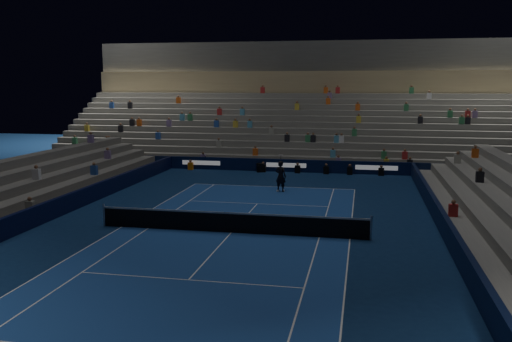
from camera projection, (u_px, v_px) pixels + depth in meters
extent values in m
plane|color=#0C234A|center=(231.00, 233.00, 25.61)|extent=(90.00, 90.00, 0.00)
cube|color=navy|center=(231.00, 233.00, 25.61)|extent=(10.97, 23.77, 0.01)
cube|color=black|center=(286.00, 166.00, 43.46)|extent=(44.00, 0.25, 1.00)
cube|color=#081233|center=(449.00, 233.00, 23.68)|extent=(0.25, 37.00, 1.00)
cube|color=black|center=(43.00, 213.00, 27.39)|extent=(0.25, 37.00, 1.00)
cube|color=slate|center=(288.00, 167.00, 44.47)|extent=(44.00, 1.00, 0.50)
cube|color=slate|center=(290.00, 162.00, 45.40)|extent=(44.00, 1.00, 1.00)
cube|color=slate|center=(291.00, 158.00, 46.33)|extent=(44.00, 1.00, 1.50)
cube|color=slate|center=(293.00, 153.00, 47.26)|extent=(44.00, 1.00, 2.00)
cube|color=slate|center=(294.00, 149.00, 48.19)|extent=(44.00, 1.00, 2.50)
cube|color=slate|center=(296.00, 145.00, 49.12)|extent=(44.00, 1.00, 3.00)
cube|color=slate|center=(297.00, 141.00, 50.05)|extent=(44.00, 1.00, 3.50)
cube|color=slate|center=(298.00, 137.00, 50.98)|extent=(44.00, 1.00, 4.00)
cube|color=slate|center=(300.00, 134.00, 51.91)|extent=(44.00, 1.00, 4.50)
cube|color=slate|center=(301.00, 130.00, 52.84)|extent=(44.00, 1.00, 5.00)
cube|color=slate|center=(302.00, 127.00, 53.77)|extent=(44.00, 1.00, 5.50)
cube|color=slate|center=(303.00, 124.00, 54.70)|extent=(44.00, 1.00, 6.00)
cube|color=#94825B|center=(305.00, 82.00, 55.12)|extent=(44.00, 0.60, 2.20)
cube|color=#41413F|center=(307.00, 57.00, 56.07)|extent=(44.00, 2.40, 3.00)
cube|color=gray|center=(468.00, 240.00, 23.57)|extent=(1.00, 37.00, 0.50)
cube|color=gray|center=(493.00, 235.00, 23.34)|extent=(1.00, 37.00, 1.00)
cube|color=#60605C|center=(29.00, 217.00, 27.58)|extent=(1.00, 37.00, 0.50)
cube|color=#60605C|center=(11.00, 211.00, 27.73)|extent=(1.00, 37.00, 1.00)
cylinder|color=#B2B2B7|center=(104.00, 215.00, 26.75)|extent=(0.10, 0.10, 1.10)
cylinder|color=#B2B2B7|center=(371.00, 228.00, 24.31)|extent=(0.10, 0.10, 1.10)
cube|color=black|center=(231.00, 223.00, 25.54)|extent=(12.80, 0.03, 0.90)
cube|color=white|center=(231.00, 213.00, 25.47)|extent=(12.80, 0.04, 0.08)
imported|color=black|center=(281.00, 176.00, 35.34)|extent=(0.85, 0.69, 2.01)
cube|color=black|center=(260.00, 168.00, 43.41)|extent=(0.68, 0.75, 0.68)
cylinder|color=black|center=(259.00, 166.00, 42.91)|extent=(0.26, 0.38, 0.16)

